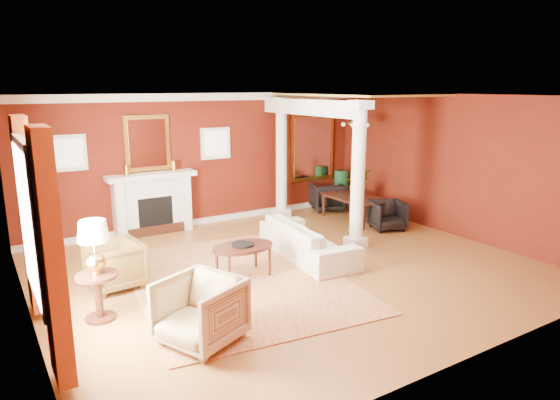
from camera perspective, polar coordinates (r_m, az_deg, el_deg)
ground at (r=8.64m, az=1.25°, el=-7.82°), size 8.00×8.00×0.00m
room_shell at (r=8.14m, az=1.31°, el=5.58°), size 8.04×7.04×2.92m
fireplace at (r=10.81m, az=-14.33°, el=-0.37°), size 1.85×0.42×1.29m
overmantel_mirror at (r=10.73m, az=-14.93°, el=6.30°), size 0.95×0.07×1.15m
flank_window_left at (r=10.41m, az=-23.10°, el=4.95°), size 0.70×0.07×0.70m
flank_window_right at (r=11.30m, az=-7.37°, el=6.44°), size 0.70×0.07×0.70m
left_window at (r=6.38m, az=-26.04°, el=-3.28°), size 0.21×2.55×2.60m
column_front at (r=9.49m, az=8.91°, el=2.87°), size 0.36×0.36×2.80m
column_back at (r=11.63m, az=0.17°, el=4.88°), size 0.36×0.36×2.80m
header_beam at (r=10.61m, az=3.39°, el=10.54°), size 0.30×3.20×0.32m
amber_ceiling at (r=11.20m, az=8.78°, el=11.82°), size 2.30×3.40×0.04m
dining_mirror at (r=12.66m, az=3.69°, el=6.07°), size 1.30×0.07×1.70m
chandelier at (r=11.29m, az=8.70°, el=8.67°), size 0.60×0.62×0.75m
crown_trim at (r=11.13m, az=-8.71°, el=11.56°), size 8.00×0.08×0.16m
base_trim at (r=11.53m, az=-8.24°, el=-2.28°), size 8.00×0.08×0.12m
rug at (r=8.17m, az=-4.80°, el=-9.05°), size 3.71×4.64×0.02m
sofa at (r=9.03m, az=3.18°, el=-3.92°), size 0.88×2.33×0.89m
armchair_leopard at (r=8.13m, az=-18.45°, el=-6.84°), size 0.79×0.84×0.80m
armchair_stripe at (r=6.21m, az=-9.14°, el=-12.11°), size 1.10×1.13×0.90m
coffee_table at (r=8.16m, az=-4.25°, el=-5.52°), size 1.05×1.05×0.53m
coffee_book at (r=8.09m, az=-4.72°, el=-4.61°), size 0.14×0.06×0.20m
side_table at (r=6.97m, az=-20.39°, el=-5.90°), size 0.55×0.55×1.37m
dining_table at (r=11.65m, az=8.75°, el=-0.16°), size 0.58×1.61×0.90m
dining_chair_near at (r=11.04m, az=12.19°, el=-1.57°), size 0.85×0.83×0.70m
dining_chair_far at (r=12.53m, az=5.39°, el=0.52°), size 0.93×0.90×0.75m
green_urn at (r=12.85m, az=6.97°, el=0.83°), size 0.41×0.41×0.98m
potted_plant at (r=11.46m, az=8.90°, el=3.14°), size 0.74×0.78×0.49m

